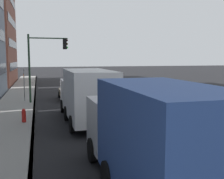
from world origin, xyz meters
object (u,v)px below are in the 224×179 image
Objects in this scene: truck_blue at (151,136)px; car_green at (131,90)px; truck_white at (86,94)px; fire_hydrant at (24,117)px; traffic_light_mast at (44,57)px; car_navy at (157,101)px; car_tan at (70,92)px; car_black at (217,120)px; street_sign_post at (24,83)px.

car_green is at bearing -17.39° from truck_blue.
truck_white is 9.26m from truck_blue.
traffic_light_mast is at bearing -10.99° from fire_hydrant.
traffic_light_mast reaches higher than car_green.
car_navy is at bearing -127.32° from traffic_light_mast.
car_green is 5.74m from car_tan.
street_sign_post is (12.95, 9.75, 0.93)m from car_black.
truck_white is at bearing 179.66° from car_tan.
car_navy is at bearing -25.41° from truck_blue.
truck_blue reaches higher than car_black.
truck_blue is at bearing -166.69° from street_sign_post.
car_green reaches higher than fire_hydrant.
car_tan is 1.05× the size of car_navy.
truck_blue reaches higher than street_sign_post.
car_navy is at bearing -81.25° from fire_hydrant.
truck_white is 8.44× the size of fire_hydrant.
car_tan is 0.55× the size of truck_white.
traffic_light_mast is at bearing 97.14° from car_green.
traffic_light_mast reaches higher than car_navy.
car_navy is (-7.52, -5.31, 0.02)m from car_tan.
car_green is at bearing 0.35° from car_black.
car_green is at bearing -34.52° from truck_white.
truck_blue is 16.94m from traffic_light_mast.
traffic_light_mast is (5.79, 7.60, 3.14)m from car_navy.
car_green is 12.44m from fire_hydrant.
car_tan is at bearing -22.45° from fire_hydrant.
traffic_light_mast is at bearing 33.94° from car_black.
car_green is 1.54× the size of street_sign_post.
car_navy is at bearing 176.84° from car_green.
traffic_light_mast is (16.61, 2.46, 2.22)m from truck_blue.
truck_white is at bearing 1.42° from truck_blue.
car_black is at bearing -157.17° from car_tan.
traffic_light_mast is (-1.73, 2.29, 3.16)m from car_tan.
truck_white is 1.13× the size of truck_blue.
fire_hydrant is (4.79, 9.45, -0.30)m from car_black.
traffic_light_mast is (7.35, 2.23, 2.23)m from truck_white.
truck_blue is at bearing 129.67° from car_black.
street_sign_post reaches higher than car_black.
car_navy is 12.01m from truck_blue.
street_sign_post is (8.33, 3.93, 0.02)m from truck_white.
car_green is 1.07× the size of car_navy.
car_tan reaches higher than car_green.
fire_hydrant is (-7.18, 1.39, -3.45)m from traffic_light_mast.
car_tan is at bearing 22.83° from car_black.
car_green is 1.09× the size of car_black.
truck_white is at bearing 106.18° from car_navy.
street_sign_post is 3.07× the size of fire_hydrant.
car_green is at bearing -48.89° from fire_hydrant.
truck_blue reaches higher than fire_hydrant.
car_navy is (6.18, 0.45, 0.00)m from car_black.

